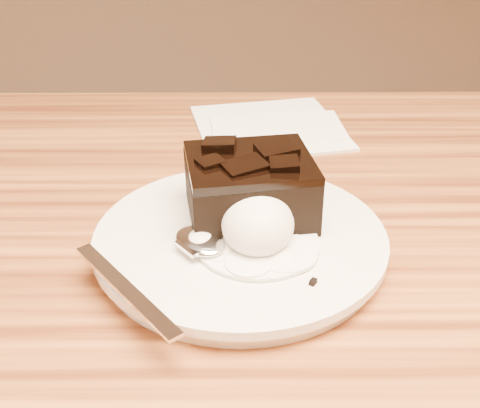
{
  "coord_description": "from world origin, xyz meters",
  "views": [
    {
      "loc": [
        -0.03,
        -0.39,
        1.03
      ],
      "look_at": [
        -0.03,
        0.03,
        0.79
      ],
      "focal_mm": 45.24,
      "sensor_mm": 36.0,
      "label": 1
    }
  ],
  "objects_px": {
    "brownie": "(250,191)",
    "napkin": "(269,126)",
    "plate": "(240,243)",
    "ice_cream_scoop": "(258,224)",
    "spoon": "(200,243)"
  },
  "relations": [
    {
      "from": "brownie",
      "to": "napkin",
      "type": "relative_size",
      "value": 0.61
    },
    {
      "from": "plate",
      "to": "napkin",
      "type": "bearing_deg",
      "value": 82.02
    },
    {
      "from": "ice_cream_scoop",
      "to": "napkin",
      "type": "xyz_separation_m",
      "value": [
        0.02,
        0.27,
        -0.04
      ]
    },
    {
      "from": "plate",
      "to": "spoon",
      "type": "distance_m",
      "value": 0.04
    },
    {
      "from": "napkin",
      "to": "spoon",
      "type": "bearing_deg",
      "value": -103.44
    },
    {
      "from": "ice_cream_scoop",
      "to": "napkin",
      "type": "relative_size",
      "value": 0.36
    },
    {
      "from": "ice_cream_scoop",
      "to": "brownie",
      "type": "bearing_deg",
      "value": 96.42
    },
    {
      "from": "plate",
      "to": "napkin",
      "type": "distance_m",
      "value": 0.26
    },
    {
      "from": "plate",
      "to": "brownie",
      "type": "distance_m",
      "value": 0.04
    },
    {
      "from": "napkin",
      "to": "brownie",
      "type": "bearing_deg",
      "value": -96.94
    },
    {
      "from": "plate",
      "to": "brownie",
      "type": "relative_size",
      "value": 2.35
    },
    {
      "from": "napkin",
      "to": "plate",
      "type": "bearing_deg",
      "value": -97.98
    },
    {
      "from": "plate",
      "to": "ice_cream_scoop",
      "type": "distance_m",
      "value": 0.04
    },
    {
      "from": "ice_cream_scoop",
      "to": "napkin",
      "type": "height_order",
      "value": "ice_cream_scoop"
    },
    {
      "from": "plate",
      "to": "ice_cream_scoop",
      "type": "bearing_deg",
      "value": -54.13
    }
  ]
}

